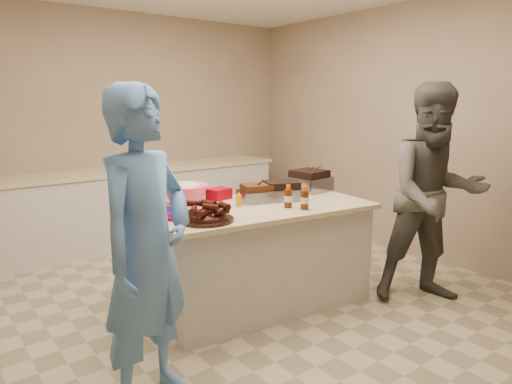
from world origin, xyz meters
TOP-DOWN VIEW (x-y plane):
  - room at (0.00, 0.00)m, footprint 4.50×5.00m
  - back_counter at (0.00, 2.20)m, footprint 3.60×0.64m
  - island at (0.11, -0.02)m, footprint 1.88×1.14m
  - rib_platter at (-0.49, -0.19)m, footprint 0.52×0.52m
  - pulled_pork_tray at (0.19, 0.10)m, footprint 0.37×0.31m
  - brisket_tray at (0.39, 0.04)m, footprint 0.40×0.37m
  - roasting_pan at (0.86, 0.19)m, footprint 0.36×0.36m
  - coleslaw_bowl at (-0.33, 0.41)m, footprint 0.42×0.42m
  - sausage_plate at (0.30, 0.22)m, footprint 0.31×0.31m
  - mac_cheese_dish at (0.77, 0.27)m, footprint 0.33×0.28m
  - bbq_bottle_a at (0.30, -0.35)m, footprint 0.07×0.07m
  - bbq_bottle_b at (0.24, -0.23)m, footprint 0.07×0.07m
  - mustard_bottle at (-0.05, 0.04)m, footprint 0.05×0.05m
  - sauce_bowl at (0.11, 0.11)m, footprint 0.15×0.06m
  - plate_stack_large at (-0.61, 0.20)m, footprint 0.26×0.26m
  - plate_stack_small at (-0.63, 0.01)m, footprint 0.20×0.20m
  - plastic_cup at (-0.58, 0.44)m, footprint 0.12×0.11m
  - basket_stack at (-0.02, 0.37)m, footprint 0.21×0.18m
  - guest_gray at (1.31, -0.83)m, footprint 1.75×2.01m

SIDE VIEW (x-z plane):
  - room at x=0.00m, z-range -1.35..1.35m
  - island at x=0.11m, z-range -0.42..0.42m
  - guest_gray at x=1.31m, z-range -0.34..0.34m
  - back_counter at x=0.00m, z-range 0.00..0.90m
  - rib_platter at x=-0.49m, z-range 0.76..0.92m
  - pulled_pork_tray at x=0.19m, z-range 0.80..0.89m
  - brisket_tray at x=0.39m, z-range 0.79..0.89m
  - roasting_pan at x=0.86m, z-range 0.78..0.91m
  - coleslaw_bowl at x=-0.33m, z-range 0.71..0.97m
  - sausage_plate at x=0.30m, z-range 0.82..0.87m
  - mac_cheese_dish at x=0.77m, z-range 0.80..0.88m
  - bbq_bottle_a at x=0.30m, z-range 0.75..0.94m
  - bbq_bottle_b at x=0.24m, z-range 0.75..0.93m
  - mustard_bottle at x=-0.05m, z-range 0.78..0.90m
  - sauce_bowl at x=0.11m, z-range 0.77..0.92m
  - plate_stack_large at x=-0.61m, z-range 0.83..0.86m
  - plate_stack_small at x=-0.63m, z-range 0.83..0.86m
  - plastic_cup at x=-0.58m, z-range 0.79..0.89m
  - basket_stack at x=-0.02m, z-range 0.80..0.89m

